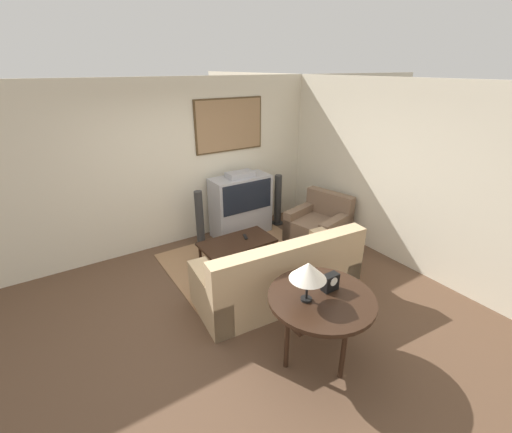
{
  "coord_description": "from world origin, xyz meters",
  "views": [
    {
      "loc": [
        -1.82,
        -3.15,
        2.84
      ],
      "look_at": [
        0.76,
        0.81,
        0.75
      ],
      "focal_mm": 24.0,
      "sensor_mm": 36.0,
      "label": 1
    }
  ],
  "objects_px": {
    "mantel_clock": "(330,282)",
    "speaker_tower_right": "(278,201)",
    "armchair": "(319,226)",
    "speaker_tower_left": "(200,220)",
    "console_table": "(321,302)",
    "tv": "(241,205)",
    "couch": "(279,277)",
    "table_lamp": "(308,271)",
    "coffee_table": "(237,243)"
  },
  "relations": [
    {
      "from": "mantel_clock",
      "to": "console_table",
      "type": "bearing_deg",
      "value": -163.28
    },
    {
      "from": "couch",
      "to": "coffee_table",
      "type": "height_order",
      "value": "couch"
    },
    {
      "from": "armchair",
      "to": "speaker_tower_left",
      "type": "xyz_separation_m",
      "value": [
        -1.8,
        0.97,
        0.18
      ]
    },
    {
      "from": "tv",
      "to": "couch",
      "type": "relative_size",
      "value": 0.54
    },
    {
      "from": "table_lamp",
      "to": "mantel_clock",
      "type": "bearing_deg",
      "value": -0.16
    },
    {
      "from": "table_lamp",
      "to": "speaker_tower_right",
      "type": "distance_m",
      "value": 3.45
    },
    {
      "from": "console_table",
      "to": "mantel_clock",
      "type": "xyz_separation_m",
      "value": [
        0.14,
        0.04,
        0.16
      ]
    },
    {
      "from": "tv",
      "to": "coffee_table",
      "type": "height_order",
      "value": "tv"
    },
    {
      "from": "armchair",
      "to": "couch",
      "type": "bearing_deg",
      "value": -72.36
    },
    {
      "from": "mantel_clock",
      "to": "speaker_tower_left",
      "type": "xyz_separation_m",
      "value": [
        -0.14,
        2.88,
        -0.38
      ]
    },
    {
      "from": "coffee_table",
      "to": "speaker_tower_right",
      "type": "bearing_deg",
      "value": 31.48
    },
    {
      "from": "armchair",
      "to": "console_table",
      "type": "relative_size",
      "value": 0.98
    },
    {
      "from": "tv",
      "to": "console_table",
      "type": "distance_m",
      "value": 3.06
    },
    {
      "from": "coffee_table",
      "to": "table_lamp",
      "type": "distance_m",
      "value": 2.19
    },
    {
      "from": "coffee_table",
      "to": "console_table",
      "type": "xyz_separation_m",
      "value": [
        -0.23,
        -2.06,
        0.34
      ]
    },
    {
      "from": "armchair",
      "to": "console_table",
      "type": "distance_m",
      "value": 2.69
    },
    {
      "from": "couch",
      "to": "armchair",
      "type": "relative_size",
      "value": 2.08
    },
    {
      "from": "coffee_table",
      "to": "speaker_tower_left",
      "type": "distance_m",
      "value": 0.89
    },
    {
      "from": "tv",
      "to": "mantel_clock",
      "type": "bearing_deg",
      "value": -103.07
    },
    {
      "from": "armchair",
      "to": "table_lamp",
      "type": "xyz_separation_m",
      "value": [
        -1.98,
        -1.91,
        0.81
      ]
    },
    {
      "from": "tv",
      "to": "armchair",
      "type": "distance_m",
      "value": 1.43
    },
    {
      "from": "mantel_clock",
      "to": "speaker_tower_left",
      "type": "height_order",
      "value": "speaker_tower_left"
    },
    {
      "from": "console_table",
      "to": "tv",
      "type": "bearing_deg",
      "value": 74.49
    },
    {
      "from": "couch",
      "to": "mantel_clock",
      "type": "distance_m",
      "value": 1.1
    },
    {
      "from": "coffee_table",
      "to": "console_table",
      "type": "relative_size",
      "value": 1.05
    },
    {
      "from": "table_lamp",
      "to": "armchair",
      "type": "bearing_deg",
      "value": 43.98
    },
    {
      "from": "tv",
      "to": "speaker_tower_left",
      "type": "distance_m",
      "value": 0.82
    },
    {
      "from": "speaker_tower_left",
      "to": "couch",
      "type": "bearing_deg",
      "value": -83.03
    },
    {
      "from": "armchair",
      "to": "speaker_tower_right",
      "type": "relative_size",
      "value": 1.07
    },
    {
      "from": "console_table",
      "to": "mantel_clock",
      "type": "relative_size",
      "value": 5.95
    },
    {
      "from": "couch",
      "to": "mantel_clock",
      "type": "bearing_deg",
      "value": 89.32
    },
    {
      "from": "table_lamp",
      "to": "speaker_tower_left",
      "type": "height_order",
      "value": "table_lamp"
    },
    {
      "from": "speaker_tower_right",
      "to": "mantel_clock",
      "type": "bearing_deg",
      "value": -117.28
    },
    {
      "from": "tv",
      "to": "armchair",
      "type": "relative_size",
      "value": 1.12
    },
    {
      "from": "tv",
      "to": "armchair",
      "type": "xyz_separation_m",
      "value": [
        0.99,
        -0.99,
        -0.28
      ]
    },
    {
      "from": "armchair",
      "to": "speaker_tower_left",
      "type": "height_order",
      "value": "speaker_tower_left"
    },
    {
      "from": "armchair",
      "to": "speaker_tower_left",
      "type": "bearing_deg",
      "value": -131.74
    },
    {
      "from": "console_table",
      "to": "table_lamp",
      "type": "distance_m",
      "value": 0.43
    },
    {
      "from": "mantel_clock",
      "to": "speaker_tower_right",
      "type": "bearing_deg",
      "value": 62.72
    },
    {
      "from": "console_table",
      "to": "speaker_tower_right",
      "type": "bearing_deg",
      "value": 60.88
    },
    {
      "from": "coffee_table",
      "to": "speaker_tower_left",
      "type": "relative_size",
      "value": 1.14
    },
    {
      "from": "couch",
      "to": "mantel_clock",
      "type": "height_order",
      "value": "couch"
    },
    {
      "from": "armchair",
      "to": "mantel_clock",
      "type": "xyz_separation_m",
      "value": [
        -1.66,
        -1.91,
        0.57
      ]
    },
    {
      "from": "console_table",
      "to": "speaker_tower_right",
      "type": "height_order",
      "value": "speaker_tower_right"
    },
    {
      "from": "console_table",
      "to": "speaker_tower_left",
      "type": "relative_size",
      "value": 1.09
    },
    {
      "from": "speaker_tower_left",
      "to": "mantel_clock",
      "type": "bearing_deg",
      "value": -87.23
    },
    {
      "from": "couch",
      "to": "console_table",
      "type": "relative_size",
      "value": 2.04
    },
    {
      "from": "armchair",
      "to": "mantel_clock",
      "type": "relative_size",
      "value": 5.84
    },
    {
      "from": "coffee_table",
      "to": "mantel_clock",
      "type": "bearing_deg",
      "value": -92.35
    },
    {
      "from": "couch",
      "to": "coffee_table",
      "type": "relative_size",
      "value": 1.94
    }
  ]
}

